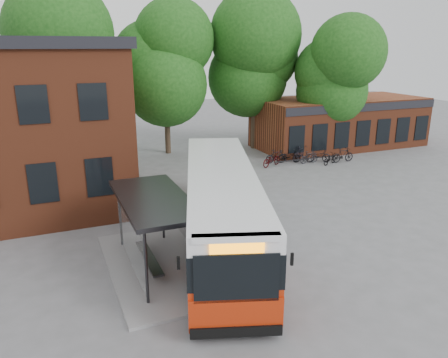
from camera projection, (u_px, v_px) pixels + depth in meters
name	position (u px, v px, depth m)	size (l,w,h in m)	color
ground	(252.00, 239.00, 19.18)	(100.00, 100.00, 0.00)	slate
shop_row	(339.00, 122.00, 36.48)	(14.00, 6.20, 4.00)	brown
bus_shelter	(156.00, 233.00, 16.22)	(3.60, 7.00, 2.90)	#2A2A2D
bike_rail	(306.00, 161.00, 31.37)	(5.20, 0.10, 0.38)	#2A2A2D
tree_0	(69.00, 86.00, 29.48)	(7.92, 7.92, 11.00)	#174713
tree_1	(166.00, 86.00, 33.03)	(7.92, 7.92, 10.40)	#174713
tree_2	(255.00, 80.00, 34.64)	(7.92, 7.92, 11.00)	#174713
tree_3	(337.00, 93.00, 33.21)	(7.04, 7.04, 9.28)	#174713
city_bus	(221.00, 209.00, 18.08)	(2.78, 13.03, 3.31)	#AF260A
bicycle_0	(272.00, 159.00, 30.58)	(0.65, 1.87, 0.98)	#380709
bicycle_1	(276.00, 156.00, 31.43)	(0.46, 1.64, 0.99)	black
bicycle_2	(289.00, 157.00, 31.50)	(0.61, 1.74, 0.92)	black
bicycle_3	(301.00, 153.00, 32.08)	(0.51, 1.81, 1.09)	black
bicycle_4	(318.00, 156.00, 31.66)	(0.63, 1.82, 0.96)	black
bicycle_5	(309.00, 157.00, 31.35)	(0.42, 1.50, 0.90)	#26262B
bicycle_6	(330.00, 159.00, 31.08)	(0.54, 1.54, 0.81)	black
bicycle_7	(343.00, 155.00, 31.64)	(0.50, 1.76, 1.06)	black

